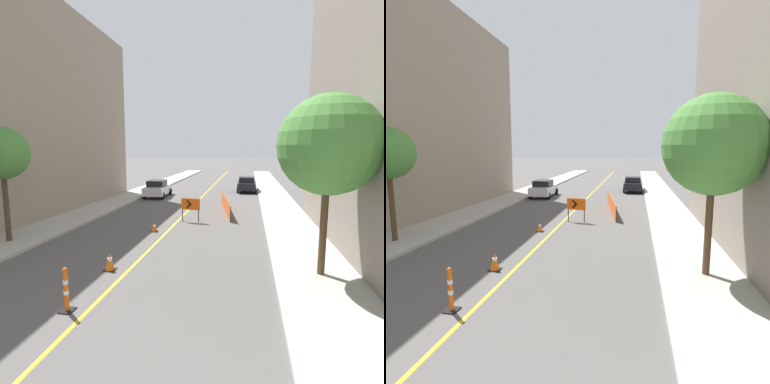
% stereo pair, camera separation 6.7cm
% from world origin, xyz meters
% --- Properties ---
extents(lane_stripe, '(0.12, 61.36, 0.01)m').
position_xyz_m(lane_stripe, '(0.00, 30.68, 0.00)').
color(lane_stripe, gold).
rests_on(lane_stripe, ground_plane).
extents(sidewalk_left, '(2.89, 61.36, 0.15)m').
position_xyz_m(sidewalk_left, '(-6.67, 30.68, 0.07)').
color(sidewalk_left, '#ADA89E').
rests_on(sidewalk_left, ground_plane).
extents(sidewalk_right, '(2.89, 61.36, 0.15)m').
position_xyz_m(sidewalk_right, '(6.67, 30.68, 0.07)').
color(sidewalk_right, '#ADA89E').
rests_on(sidewalk_right, ground_plane).
extents(traffic_cone_second, '(0.41, 0.41, 0.66)m').
position_xyz_m(traffic_cone_second, '(-0.68, 10.26, 0.33)').
color(traffic_cone_second, black).
rests_on(traffic_cone_second, ground_plane).
extents(traffic_cone_third, '(0.35, 0.35, 0.51)m').
position_xyz_m(traffic_cone_third, '(-0.69, 15.61, 0.25)').
color(traffic_cone_third, black).
rests_on(traffic_cone_third, ground_plane).
extents(delineator_post_front, '(0.38, 0.38, 1.26)m').
position_xyz_m(delineator_post_front, '(-0.57, 7.40, 0.55)').
color(delineator_post_front, black).
rests_on(delineator_post_front, ground_plane).
extents(arrow_barricade_primary, '(1.18, 0.18, 1.46)m').
position_xyz_m(arrow_barricade_primary, '(0.81, 18.14, 1.05)').
color(arrow_barricade_primary, '#EF560C').
rests_on(arrow_barricade_primary, ground_plane).
extents(safety_mesh_fence, '(1.14, 6.66, 0.99)m').
position_xyz_m(safety_mesh_fence, '(2.69, 21.69, 0.50)').
color(safety_mesh_fence, '#EF560C').
rests_on(safety_mesh_fence, ground_plane).
extents(parked_car_curb_near, '(2.00, 4.38, 1.59)m').
position_xyz_m(parked_car_curb_near, '(-4.11, 27.22, 0.80)').
color(parked_car_curb_near, silver).
rests_on(parked_car_curb_near, ground_plane).
extents(parked_car_curb_mid, '(1.93, 4.31, 1.59)m').
position_xyz_m(parked_car_curb_mid, '(4.07, 32.45, 0.80)').
color(parked_car_curb_mid, black).
rests_on(parked_car_curb_mid, ground_plane).
extents(street_tree_left_near, '(2.40, 2.40, 5.32)m').
position_xyz_m(street_tree_left_near, '(-6.81, 12.32, 4.23)').
color(street_tree_left_near, '#4C3823').
rests_on(street_tree_left_near, sidewalk_left).
extents(street_tree_right_near, '(3.32, 3.32, 6.08)m').
position_xyz_m(street_tree_right_near, '(6.81, 11.01, 4.55)').
color(street_tree_right_near, '#4C3823').
rests_on(street_tree_right_near, sidewalk_right).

